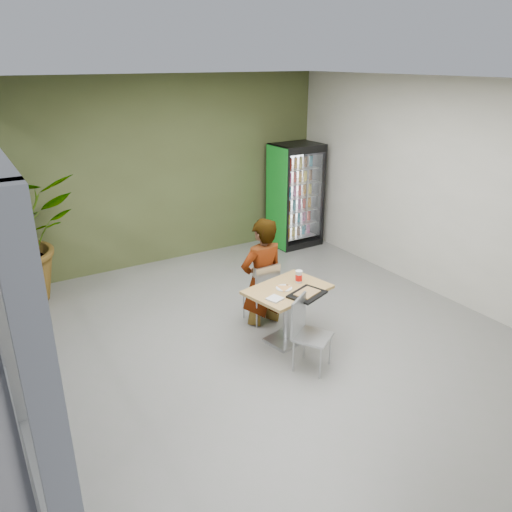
# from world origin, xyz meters

# --- Properties ---
(ground) EXTENTS (7.00, 7.00, 0.00)m
(ground) POSITION_xyz_m (0.00, 0.00, 0.00)
(ground) COLOR slate
(ground) RESTS_ON ground
(room_envelope) EXTENTS (6.00, 7.00, 3.20)m
(room_envelope) POSITION_xyz_m (0.00, 0.00, 1.60)
(room_envelope) COLOR silver
(room_envelope) RESTS_ON ground
(dining_table) EXTENTS (1.12, 0.89, 0.75)m
(dining_table) POSITION_xyz_m (0.19, 0.04, 0.54)
(dining_table) COLOR #AD884A
(dining_table) RESTS_ON ground
(chair_far) EXTENTS (0.40, 0.41, 0.88)m
(chair_far) POSITION_xyz_m (0.19, 0.60, 0.51)
(chair_far) COLOR #A5A8AA
(chair_far) RESTS_ON ground
(chair_near) EXTENTS (0.54, 0.54, 0.88)m
(chair_near) POSITION_xyz_m (0.05, -0.54, 0.52)
(chair_near) COLOR #A5A8AA
(chair_near) RESTS_ON ground
(seated_woman) EXTENTS (0.68, 0.45, 1.80)m
(seated_woman) POSITION_xyz_m (0.19, 0.64, 0.60)
(seated_woman) COLOR black
(seated_woman) RESTS_ON ground
(pizza_plate) EXTENTS (0.29, 0.24, 0.03)m
(pizza_plate) POSITION_xyz_m (0.15, 0.06, 0.77)
(pizza_plate) COLOR silver
(pizza_plate) RESTS_ON dining_table
(soda_cup) EXTENTS (0.09, 0.09, 0.16)m
(soda_cup) POSITION_xyz_m (0.41, 0.11, 0.83)
(soda_cup) COLOR silver
(soda_cup) RESTS_ON dining_table
(napkin_stack) EXTENTS (0.20, 0.20, 0.02)m
(napkin_stack) POSITION_xyz_m (-0.12, -0.14, 0.76)
(napkin_stack) COLOR silver
(napkin_stack) RESTS_ON dining_table
(cafeteria_tray) EXTENTS (0.53, 0.45, 0.03)m
(cafeteria_tray) POSITION_xyz_m (0.28, -0.25, 0.76)
(cafeteria_tray) COLOR black
(cafeteria_tray) RESTS_ON dining_table
(beverage_fridge) EXTENTS (0.90, 0.70, 1.96)m
(beverage_fridge) POSITION_xyz_m (2.40, 2.98, 0.98)
(beverage_fridge) COLOR black
(beverage_fridge) RESTS_ON ground
(potted_plant) EXTENTS (2.15, 2.02, 1.92)m
(potted_plant) POSITION_xyz_m (-2.54, 3.06, 0.96)
(potted_plant) COLOR #2B692A
(potted_plant) RESTS_ON ground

